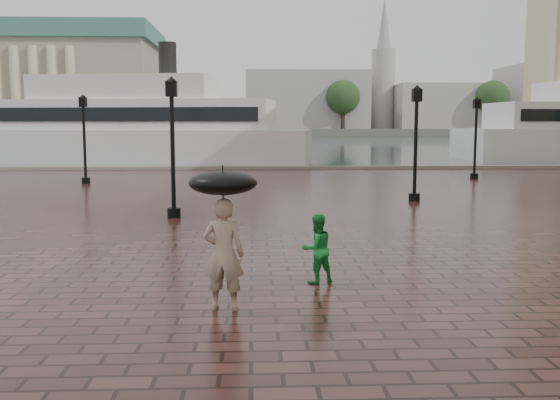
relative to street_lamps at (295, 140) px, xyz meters
name	(u,v)px	position (x,y,z in m)	size (l,w,h in m)	color
ground	(451,300)	(1.50, -17.50, -2.33)	(300.00, 300.00, 0.00)	#341B17
harbour_water	(273,143)	(1.50, 74.50, -2.33)	(240.00, 240.00, 0.00)	#444E53
quay_edge	(303,169)	(1.50, 14.50, -2.33)	(80.00, 0.60, 0.30)	slate
far_shore	(265,132)	(1.50, 142.50, -1.33)	(300.00, 60.00, 2.00)	#4C4C47
museum	(38,79)	(-53.50, 127.11, 11.58)	(57.00, 32.50, 26.00)	gray
distant_skyline	(452,99)	(49.64, 132.50, 7.13)	(102.50, 22.00, 33.00)	#9B9893
far_trees	(267,97)	(1.50, 120.50, 7.09)	(188.00, 8.00, 13.50)	#2D2119
street_lamps	(295,140)	(0.00, 0.00, 0.00)	(21.44, 14.44, 4.40)	black
adult_pedestrian	(224,254)	(-2.39, -17.87, -1.40)	(0.67, 0.44, 1.85)	tan
child_pedestrian	(317,249)	(-0.70, -16.20, -1.66)	(0.64, 0.50, 1.33)	#1B9336
ferry_near	(127,129)	(-11.35, 19.54, 0.37)	(28.04, 10.67, 8.97)	silver
umbrella	(223,183)	(-2.39, -17.87, -0.24)	(1.10, 1.10, 1.19)	black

